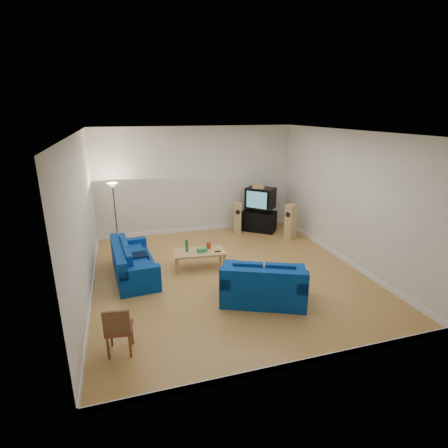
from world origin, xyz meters
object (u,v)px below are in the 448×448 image
object	(u,v)px
sofa_three_seat	(132,265)
television	(260,198)
tv_stand	(259,221)
sofa_loveseat	(263,287)
coffee_table	(200,253)

from	to	relation	value
sofa_three_seat	television	bearing A→B (deg)	114.07
tv_stand	television	xyz separation A→B (m)	(0.04, 0.04, 0.73)
sofa_loveseat	coffee_table	distance (m)	2.06
sofa_three_seat	sofa_loveseat	world-z (taller)	sofa_loveseat
sofa_loveseat	tv_stand	distance (m)	4.35
coffee_table	television	xyz separation A→B (m)	(2.45, 2.22, 0.66)
coffee_table	television	world-z (taller)	television
sofa_loveseat	television	xyz separation A→B (m)	(1.61, 4.10, 0.74)
sofa_three_seat	sofa_loveseat	xyz separation A→B (m)	(2.42, -1.89, 0.03)
sofa_three_seat	television	distance (m)	4.66
tv_stand	television	distance (m)	0.74
sofa_loveseat	coffee_table	bearing A→B (deg)	138.12
sofa_loveseat	television	distance (m)	4.46
tv_stand	television	bearing A→B (deg)	82.20
sofa_three_seat	coffee_table	bearing A→B (deg)	84.76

